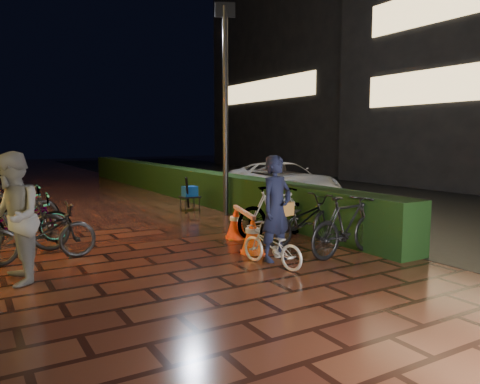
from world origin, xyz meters
TOP-DOWN VIEW (x-y plane):
  - ground at (0.00, 0.00)m, footprint 80.00×80.00m
  - asphalt_road at (9.00, 5.00)m, footprint 11.00×60.00m
  - hedge at (3.30, 8.00)m, footprint 0.70×20.00m
  - bystander_person at (-2.62, 0.04)m, footprint 0.73×0.93m
  - van at (5.92, 5.51)m, footprint 2.20×4.48m
  - far_buildings at (17.23, 9.61)m, footprint 9.08×31.00m
  - lamp_post_hedge at (2.79, 3.72)m, footprint 0.51×0.27m
  - cyclist at (1.03, -1.09)m, footprint 0.73×1.32m
  - traffic_barrier at (1.39, 0.44)m, footprint 0.83×1.68m
  - cart_assembly at (2.29, 4.92)m, footprint 0.53×0.54m
  - parked_bikes_storefront at (-2.28, 3.19)m, footprint 2.12×4.96m
  - parked_bikes_hedge at (2.40, -0.17)m, footprint 2.01×2.55m

SIDE VIEW (x-z plane):
  - ground at x=0.00m, z-range 0.00..0.00m
  - asphalt_road at x=9.00m, z-range 0.00..0.01m
  - traffic_barrier at x=1.39m, z-range 0.00..0.68m
  - hedge at x=3.30m, z-range 0.00..1.00m
  - cart_assembly at x=2.29m, z-range 0.01..0.99m
  - parked_bikes_storefront at x=-2.28m, z-range -0.03..1.04m
  - parked_bikes_hedge at x=2.40m, z-range -0.02..1.05m
  - van at x=5.92m, z-range 0.01..1.23m
  - cyclist at x=1.03m, z-range -0.23..1.56m
  - bystander_person at x=-2.62m, z-range 0.00..1.88m
  - lamp_post_hedge at x=2.79m, z-range 0.27..5.74m
  - far_buildings at x=17.23m, z-range -0.53..13.47m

